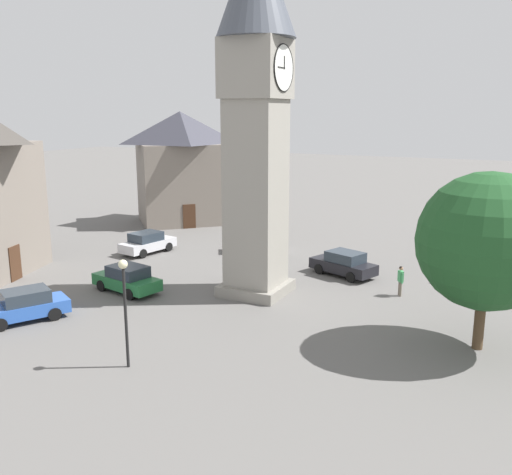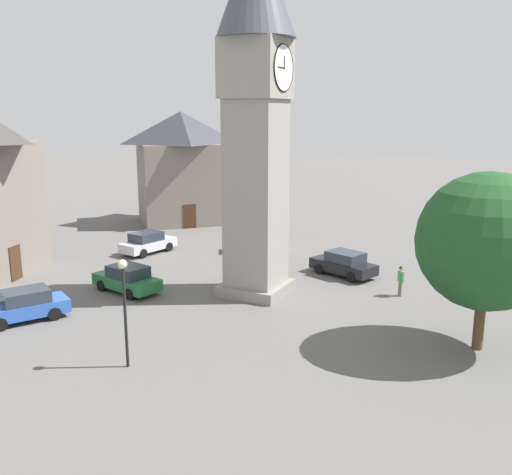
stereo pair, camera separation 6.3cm
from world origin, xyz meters
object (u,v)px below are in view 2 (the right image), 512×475
at_px(car_red_corner, 24,305).
at_px(car_white_side, 127,279).
at_px(car_silver_kerb, 344,264).
at_px(clock_tower, 256,86).
at_px(tree, 487,242).
at_px(lamp_post, 124,295).
at_px(car_black_far, 258,241).
at_px(pedestrian, 401,278).
at_px(car_blue_kerb, 148,243).
at_px(building_shop_left, 182,167).

height_order(car_red_corner, car_white_side, same).
xyz_separation_m(car_silver_kerb, car_white_side, (8.50, -9.84, 0.00)).
distance_m(clock_tower, car_white_side, 12.69).
bearing_deg(tree, lamp_post, -56.50).
bearing_deg(car_black_far, car_red_corner, -13.01).
relative_size(car_black_far, lamp_post, 1.00).
bearing_deg(car_red_corner, car_white_side, 164.47).
distance_m(car_silver_kerb, car_black_far, 8.05).
height_order(car_silver_kerb, pedestrian, pedestrian).
bearing_deg(car_blue_kerb, car_black_far, 119.53).
bearing_deg(car_blue_kerb, lamp_post, 34.84).
distance_m(building_shop_left, lamp_post, 30.14).
xyz_separation_m(car_blue_kerb, car_silver_kerb, (-0.79, 14.28, 0.00)).
distance_m(car_blue_kerb, pedestrian, 18.34).
relative_size(car_blue_kerb, tree, 0.58).
relative_size(clock_tower, car_black_far, 4.36).
xyz_separation_m(car_red_corner, car_white_side, (-5.73, 1.59, 0.00)).
height_order(clock_tower, tree, clock_tower).
distance_m(clock_tower, pedestrian, 12.90).
height_order(pedestrian, tree, tree).
distance_m(car_black_far, building_shop_left, 13.87).
bearing_deg(car_white_side, clock_tower, 115.17).
bearing_deg(tree, building_shop_left, -123.64).
relative_size(clock_tower, tree, 2.53).
xyz_separation_m(car_red_corner, building_shop_left, (-24.34, -7.16, 4.29)).
height_order(clock_tower, pedestrian, clock_tower).
bearing_deg(tree, car_black_far, -124.66).
xyz_separation_m(car_blue_kerb, car_black_far, (-3.88, 6.86, 0.00)).
xyz_separation_m(pedestrian, lamp_post, (13.64, -7.68, 1.99)).
distance_m(pedestrian, building_shop_left, 26.11).
relative_size(tree, building_shop_left, 0.75).
distance_m(pedestrian, lamp_post, 15.78).
bearing_deg(tree, clock_tower, -101.91).
relative_size(car_red_corner, car_white_side, 1.01).
bearing_deg(lamp_post, car_white_side, -140.68).
height_order(clock_tower, building_shop_left, clock_tower).
bearing_deg(car_white_side, lamp_post, 39.32).
xyz_separation_m(pedestrian, tree, (5.56, 4.53, 3.69)).
relative_size(car_silver_kerb, car_black_far, 1.01).
xyz_separation_m(car_red_corner, car_black_far, (-17.32, 4.00, 0.00)).
relative_size(clock_tower, car_blue_kerb, 4.40).
distance_m(car_silver_kerb, car_red_corner, 18.25).
bearing_deg(car_white_side, car_blue_kerb, -150.03).
height_order(car_blue_kerb, car_white_side, same).
height_order(car_silver_kerb, car_black_far, same).
xyz_separation_m(car_silver_kerb, car_red_corner, (14.23, -11.43, 0.00)).
bearing_deg(car_silver_kerb, pedestrian, 59.27).
xyz_separation_m(clock_tower, car_silver_kerb, (-5.44, 3.31, -10.43)).
bearing_deg(car_silver_kerb, clock_tower, -31.32).
xyz_separation_m(pedestrian, building_shop_left, (-12.48, -22.58, 4.05)).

